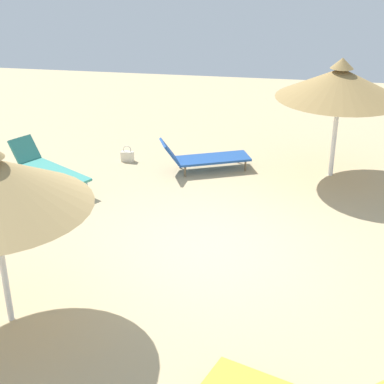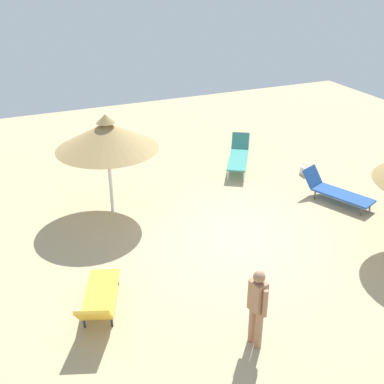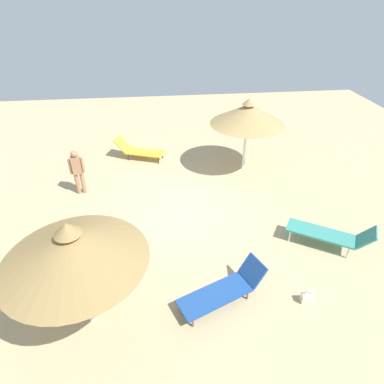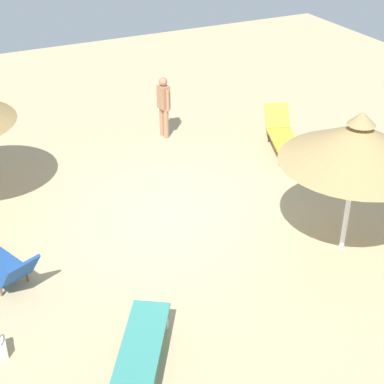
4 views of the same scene
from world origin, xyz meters
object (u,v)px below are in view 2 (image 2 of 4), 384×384
object	(u,v)px
lounge_chair_near_right	(335,191)
lounge_chair_edge	(239,155)
lounge_chair_back	(99,299)
person_standing_front	(257,305)
handbag	(304,171)
parasol_umbrella_far_right	(107,136)

from	to	relation	value
lounge_chair_near_right	lounge_chair_edge	bearing A→B (deg)	113.67
lounge_chair_back	lounge_chair_edge	distance (m)	7.68
lounge_chair_back	person_standing_front	distance (m)	2.99
person_standing_front	lounge_chair_back	bearing A→B (deg)	141.56
person_standing_front	handbag	xyz separation A→B (m)	(5.04, 5.68, -0.74)
lounge_chair_back	lounge_chair_near_right	distance (m)	7.36
lounge_chair_back	lounge_chair_edge	xyz separation A→B (m)	(5.72, 5.12, 0.06)
lounge_chair_edge	lounge_chair_near_right	xyz separation A→B (m)	(1.35, -3.08, -0.10)
lounge_chair_near_right	parasol_umbrella_far_right	bearing A→B (deg)	162.03
parasol_umbrella_far_right	person_standing_front	world-z (taller)	parasol_umbrella_far_right
parasol_umbrella_far_right	lounge_chair_back	world-z (taller)	parasol_umbrella_far_right
lounge_chair_near_right	handbag	size ratio (longest dim) A/B	5.34
handbag	lounge_chair_edge	bearing A→B (deg)	141.99
lounge_chair_back	handbag	distance (m)	8.30
parasol_umbrella_far_right	person_standing_front	size ratio (longest dim) A/B	1.73
lounge_chair_back	lounge_chair_edge	bearing A→B (deg)	41.86
handbag	parasol_umbrella_far_right	bearing A→B (deg)	179.38
parasol_umbrella_far_right	lounge_chair_near_right	bearing A→B (deg)	-17.97
parasol_umbrella_far_right	person_standing_front	distance (m)	5.97
lounge_chair_near_right	person_standing_front	size ratio (longest dim) A/B	1.33
lounge_chair_edge	parasol_umbrella_far_right	bearing A→B (deg)	-164.77
lounge_chair_back	person_standing_front	bearing A→B (deg)	-38.44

